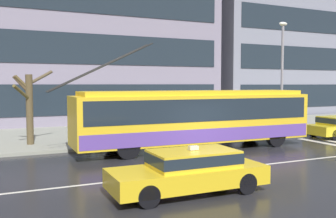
{
  "coord_description": "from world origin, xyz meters",
  "views": [
    {
      "loc": [
        -8.36,
        -12.95,
        3.21
      ],
      "look_at": [
        -0.55,
        4.04,
        1.95
      ],
      "focal_mm": 40.02,
      "sensor_mm": 36.0,
      "label": 1
    }
  ],
  "objects_px": {
    "street_lamp": "(282,68)",
    "street_tree_bare": "(29,104)",
    "trolleybus": "(196,117)",
    "taxi_oncoming_near": "(190,169)",
    "pedestrian_at_shelter": "(210,106)",
    "pedestrian_approaching_curb": "(151,113)",
    "bus_shelter": "(119,106)"
  },
  "relations": [
    {
      "from": "bus_shelter",
      "to": "street_lamp",
      "type": "xyz_separation_m",
      "value": [
        10.3,
        -1.28,
        2.2
      ]
    },
    {
      "from": "pedestrian_at_shelter",
      "to": "street_lamp",
      "type": "xyz_separation_m",
      "value": [
        4.06,
        -2.0,
        2.43
      ]
    },
    {
      "from": "street_lamp",
      "to": "street_tree_bare",
      "type": "xyz_separation_m",
      "value": [
        -14.9,
        1.58,
        -2.03
      ]
    },
    {
      "from": "trolleybus",
      "to": "taxi_oncoming_near",
      "type": "distance_m",
      "value": 7.59
    },
    {
      "from": "bus_shelter",
      "to": "pedestrian_at_shelter",
      "type": "xyz_separation_m",
      "value": [
        6.23,
        0.72,
        -0.23
      ]
    },
    {
      "from": "trolleybus",
      "to": "pedestrian_approaching_curb",
      "type": "height_order",
      "value": "trolleybus"
    },
    {
      "from": "bus_shelter",
      "to": "pedestrian_approaching_curb",
      "type": "bearing_deg",
      "value": -51.59
    },
    {
      "from": "trolleybus",
      "to": "pedestrian_approaching_curb",
      "type": "bearing_deg",
      "value": 127.2
    },
    {
      "from": "bus_shelter",
      "to": "street_tree_bare",
      "type": "height_order",
      "value": "street_tree_bare"
    },
    {
      "from": "pedestrian_at_shelter",
      "to": "street_tree_bare",
      "type": "bearing_deg",
      "value": -177.75
    },
    {
      "from": "pedestrian_at_shelter",
      "to": "street_lamp",
      "type": "distance_m",
      "value": 5.14
    },
    {
      "from": "trolleybus",
      "to": "taxi_oncoming_near",
      "type": "relative_size",
      "value": 2.79
    },
    {
      "from": "trolleybus",
      "to": "taxi_oncoming_near",
      "type": "xyz_separation_m",
      "value": [
        -3.8,
        -6.52,
        -0.88
      ]
    },
    {
      "from": "taxi_oncoming_near",
      "to": "bus_shelter",
      "type": "distance_m",
      "value": 10.29
    },
    {
      "from": "pedestrian_at_shelter",
      "to": "pedestrian_approaching_curb",
      "type": "distance_m",
      "value": 5.49
    },
    {
      "from": "taxi_oncoming_near",
      "to": "bus_shelter",
      "type": "xyz_separation_m",
      "value": [
        0.99,
        10.15,
        1.32
      ]
    },
    {
      "from": "street_tree_bare",
      "to": "street_lamp",
      "type": "bearing_deg",
      "value": -6.04
    },
    {
      "from": "street_lamp",
      "to": "pedestrian_at_shelter",
      "type": "bearing_deg",
      "value": 153.77
    },
    {
      "from": "taxi_oncoming_near",
      "to": "street_lamp",
      "type": "bearing_deg",
      "value": 38.19
    },
    {
      "from": "street_lamp",
      "to": "street_tree_bare",
      "type": "distance_m",
      "value": 15.12
    },
    {
      "from": "pedestrian_at_shelter",
      "to": "pedestrian_approaching_curb",
      "type": "xyz_separation_m",
      "value": [
        -4.98,
        -2.3,
        -0.09
      ]
    },
    {
      "from": "trolleybus",
      "to": "street_lamp",
      "type": "distance_m",
      "value": 8.28
    },
    {
      "from": "pedestrian_approaching_curb",
      "to": "pedestrian_at_shelter",
      "type": "bearing_deg",
      "value": 24.8
    },
    {
      "from": "trolleybus",
      "to": "pedestrian_at_shelter",
      "type": "distance_m",
      "value": 5.55
    },
    {
      "from": "taxi_oncoming_near",
      "to": "bus_shelter",
      "type": "height_order",
      "value": "bus_shelter"
    },
    {
      "from": "street_lamp",
      "to": "street_tree_bare",
      "type": "height_order",
      "value": "street_lamp"
    },
    {
      "from": "pedestrian_at_shelter",
      "to": "bus_shelter",
      "type": "bearing_deg",
      "value": -173.37
    },
    {
      "from": "taxi_oncoming_near",
      "to": "bus_shelter",
      "type": "bearing_deg",
      "value": 84.45
    },
    {
      "from": "street_lamp",
      "to": "street_tree_bare",
      "type": "bearing_deg",
      "value": 173.96
    },
    {
      "from": "bus_shelter",
      "to": "street_tree_bare",
      "type": "relative_size",
      "value": 1.05
    },
    {
      "from": "trolleybus",
      "to": "street_tree_bare",
      "type": "bearing_deg",
      "value": 152.05
    },
    {
      "from": "pedestrian_at_shelter",
      "to": "pedestrian_approaching_curb",
      "type": "relative_size",
      "value": 1.04
    }
  ]
}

